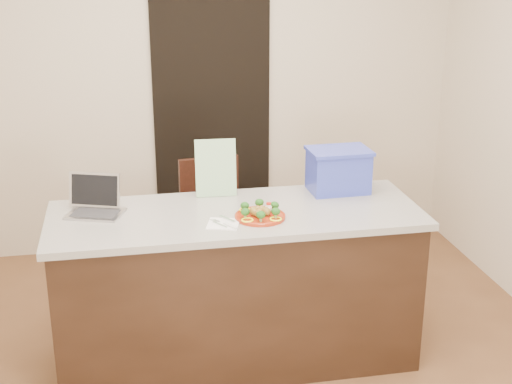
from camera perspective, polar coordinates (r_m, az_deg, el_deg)
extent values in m
plane|color=brown|center=(4.15, -0.92, -14.81)|extent=(4.00, 4.00, 0.00)
plane|color=beige|center=(5.50, -4.67, 9.05)|extent=(4.00, 0.00, 4.00)
plane|color=beige|center=(1.79, 10.40, -14.13)|extent=(4.00, 0.00, 4.00)
cube|color=black|center=(5.57, -3.52, 5.51)|extent=(0.90, 0.02, 2.00)
cube|color=black|center=(4.13, -1.56, -7.83)|extent=(2.00, 0.70, 0.88)
cube|color=beige|center=(3.95, -1.62, -1.88)|extent=(2.06, 0.76, 0.04)
cylinder|color=#99260D|center=(3.85, 0.33, -1.97)|extent=(0.28, 0.28, 0.02)
torus|color=#99260D|center=(3.85, 0.33, -1.88)|extent=(0.27, 0.27, 0.01)
sphere|color=olive|center=(3.84, 0.33, -1.57)|extent=(0.04, 0.04, 0.04)
sphere|color=olive|center=(3.83, 0.83, -1.64)|extent=(0.04, 0.04, 0.04)
sphere|color=olive|center=(3.85, 0.81, -1.49)|extent=(0.04, 0.04, 0.04)
sphere|color=olive|center=(3.87, 0.52, -1.39)|extent=(0.04, 0.04, 0.04)
sphere|color=olive|center=(3.87, 0.11, -1.40)|extent=(0.04, 0.04, 0.04)
sphere|color=olive|center=(3.85, -0.17, -1.50)|extent=(0.04, 0.04, 0.04)
sphere|color=olive|center=(3.83, -0.16, -1.65)|extent=(0.04, 0.04, 0.04)
sphere|color=olive|center=(3.81, 0.13, -1.75)|extent=(0.04, 0.04, 0.04)
ellipsoid|color=#164412|center=(3.88, -0.90, -1.10)|extent=(0.05, 0.05, 0.04)
ellipsoid|color=#164412|center=(3.79, -0.87, -1.60)|extent=(0.05, 0.05, 0.04)
ellipsoid|color=#164412|center=(3.75, 0.39, -1.83)|extent=(0.05, 0.05, 0.04)
ellipsoid|color=#164412|center=(3.80, 1.58, -1.56)|extent=(0.05, 0.05, 0.04)
ellipsoid|color=#164412|center=(3.88, 1.49, -1.07)|extent=(0.05, 0.05, 0.04)
ellipsoid|color=#164412|center=(3.92, 0.27, -0.84)|extent=(0.05, 0.05, 0.04)
torus|color=#FEFF1A|center=(3.91, -0.89, -1.44)|extent=(0.07, 0.07, 0.01)
torus|color=#FEFF1A|center=(3.77, -0.70, -2.25)|extent=(0.07, 0.07, 0.01)
torus|color=#FEFF1A|center=(3.79, 1.59, -2.17)|extent=(0.07, 0.07, 0.01)
torus|color=#FEFF1A|center=(3.93, 1.31, -1.36)|extent=(0.07, 0.07, 0.01)
cube|color=white|center=(3.77, -2.64, -2.57)|extent=(0.20, 0.20, 0.01)
cube|color=silver|center=(3.74, -2.90, -2.61)|extent=(0.07, 0.10, 0.00)
cube|color=silver|center=(3.80, -3.03, -2.28)|extent=(0.05, 0.05, 0.00)
cube|color=silver|center=(3.72, -2.07, -2.71)|extent=(0.07, 0.09, 0.01)
cube|color=silver|center=(3.82, -2.31, -2.14)|extent=(0.08, 0.11, 0.00)
cylinder|color=white|center=(3.87, 1.02, -1.57)|extent=(0.04, 0.04, 0.06)
cylinder|color=white|center=(3.85, 1.02, -1.09)|extent=(0.02, 0.02, 0.01)
cylinder|color=red|center=(3.85, 1.02, -0.93)|extent=(0.03, 0.03, 0.01)
cylinder|color=red|center=(3.87, 1.02, -1.62)|extent=(0.04, 0.04, 0.02)
cube|color=#A5A4A8|center=(3.99, -12.72, -1.71)|extent=(0.34, 0.29, 0.01)
cube|color=#A5A4A8|center=(4.05, -12.80, 0.18)|extent=(0.29, 0.15, 0.19)
cube|color=black|center=(4.05, -12.80, 0.15)|extent=(0.26, 0.13, 0.17)
cube|color=#2A2A2D|center=(3.98, -12.73, -1.66)|extent=(0.28, 0.22, 0.00)
cube|color=white|center=(4.14, -3.24, 1.93)|extent=(0.24, 0.06, 0.34)
cube|color=#313FB3|center=(4.26, 6.60, 1.61)|extent=(0.35, 0.25, 0.24)
cube|color=#313FB3|center=(4.22, 6.67, 3.29)|extent=(0.37, 0.27, 0.02)
cube|color=#351710|center=(4.87, -3.42, -3.45)|extent=(0.47, 0.47, 0.04)
cube|color=#351710|center=(4.95, -3.77, 0.13)|extent=(0.42, 0.09, 0.48)
cylinder|color=#351710|center=(4.78, -5.22, -6.87)|extent=(0.04, 0.04, 0.45)
cylinder|color=#351710|center=(4.82, -0.97, -6.55)|extent=(0.04, 0.04, 0.45)
cylinder|color=#351710|center=(5.10, -5.63, -5.13)|extent=(0.04, 0.04, 0.45)
cylinder|color=#351710|center=(5.14, -1.66, -4.84)|extent=(0.04, 0.04, 0.45)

